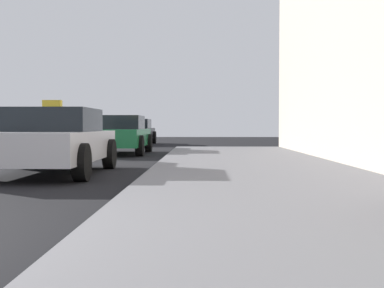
% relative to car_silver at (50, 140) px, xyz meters
% --- Properties ---
extents(sidewalk, '(4.00, 32.00, 0.15)m').
position_rel_car_silver_xyz_m(sidewalk, '(3.97, -6.34, -0.57)').
color(sidewalk, slate).
rests_on(sidewalk, ground_plane).
extents(car_silver, '(2.06, 4.11, 1.43)m').
position_rel_car_silver_xyz_m(car_silver, '(0.00, 0.00, 0.00)').
color(car_silver, '#B7B7BF').
rests_on(car_silver, ground_plane).
extents(car_green, '(2.05, 4.09, 1.27)m').
position_rel_car_silver_xyz_m(car_green, '(0.11, 7.22, -0.00)').
color(car_green, '#196638').
rests_on(car_green, ground_plane).
extents(car_black, '(1.98, 4.35, 1.43)m').
position_rel_car_silver_xyz_m(car_black, '(-0.49, 16.12, 0.00)').
color(car_black, black).
rests_on(car_black, ground_plane).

